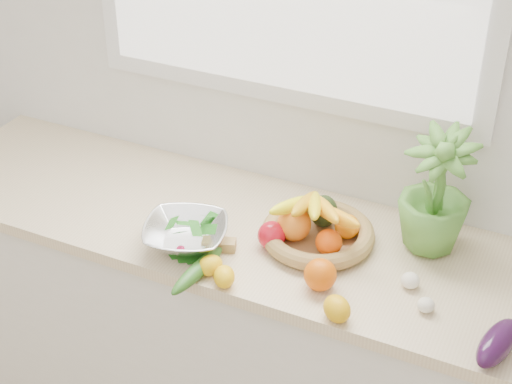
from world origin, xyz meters
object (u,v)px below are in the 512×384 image
at_px(apple, 272,235).
at_px(eggplant, 498,343).
at_px(potted_herb, 436,190).
at_px(colander_with_spinach, 186,230).
at_px(cucumber, 198,270).
at_px(fruit_basket, 317,228).

distance_m(apple, eggplant, 0.71).
bearing_deg(potted_herb, colander_with_spinach, -154.64).
relative_size(eggplant, cucumber, 0.79).
relative_size(eggplant, potted_herb, 0.52).
xyz_separation_m(eggplant, cucumber, (-0.82, -0.05, -0.02)).
bearing_deg(colander_with_spinach, apple, 26.20).
bearing_deg(eggplant, potted_herb, 126.36).
relative_size(eggplant, fruit_basket, 0.44).
bearing_deg(fruit_basket, eggplant, -23.46).
bearing_deg(eggplant, colander_with_spinach, 176.44).
xyz_separation_m(apple, cucumber, (-0.13, -0.22, -0.02)).
bearing_deg(potted_herb, eggplant, -53.64).
height_order(cucumber, fruit_basket, fruit_basket).
distance_m(eggplant, fruit_basket, 0.63).
relative_size(apple, cucumber, 0.35).
height_order(cucumber, potted_herb, potted_herb).
relative_size(apple, colander_with_spinach, 0.27).
bearing_deg(potted_herb, cucumber, -143.10).
distance_m(apple, colander_with_spinach, 0.25).
bearing_deg(apple, colander_with_spinach, -153.80).
relative_size(eggplant, colander_with_spinach, 0.62).
bearing_deg(apple, fruit_basket, 37.08).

